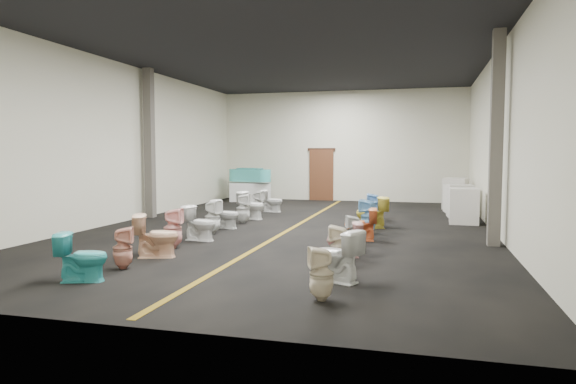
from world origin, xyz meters
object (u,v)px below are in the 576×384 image
at_px(toilet_left_5, 212,217).
at_px(toilet_right_5, 361,224).
at_px(toilet_left_1, 123,248).
at_px(toilet_left_2, 157,236).
at_px(toilet_right_2, 339,246).
at_px(toilet_right_4, 354,232).
at_px(toilet_left_4, 200,223).
at_px(toilet_left_9, 258,203).
at_px(appliance_crate_a, 464,206).
at_px(toilet_right_6, 368,217).
at_px(appliance_crate_b, 460,201).
at_px(toilet_left_3, 173,228).
at_px(toilet_left_7, 243,209).
at_px(toilet_right_7, 372,213).
at_px(toilet_right_0, 321,274).
at_px(bathtub, 250,175).
at_px(appliance_crate_d, 455,193).
at_px(toilet_left_8, 252,205).
at_px(toilet_right_3, 344,240).
at_px(toilet_right_1, 336,255).
at_px(appliance_crate_c, 457,199).
at_px(toilet_left_6, 225,214).
at_px(toilet_right_9, 372,208).
at_px(display_table, 250,192).
at_px(toilet_right_8, 374,208).
at_px(toilet_left_0, 82,257).
at_px(toilet_left_10, 272,201).

relative_size(toilet_left_5, toilet_right_5, 1.12).
relative_size(toilet_left_1, toilet_left_2, 0.87).
relative_size(toilet_right_2, toilet_right_4, 1.07).
bearing_deg(toilet_left_4, toilet_left_9, 10.12).
xyz_separation_m(appliance_crate_a, toilet_right_5, (-2.45, -3.53, -0.13)).
relative_size(toilet_left_1, toilet_right_6, 0.86).
height_order(appliance_crate_b, toilet_left_1, appliance_crate_b).
height_order(appliance_crate_a, toilet_right_4, appliance_crate_a).
height_order(toilet_left_3, toilet_left_7, same).
bearing_deg(toilet_right_4, toilet_right_7, 159.84).
xyz_separation_m(appliance_crate_a, toilet_right_0, (-2.39, -8.39, -0.13)).
xyz_separation_m(bathtub, toilet_right_2, (5.50, -11.30, -0.71)).
relative_size(appliance_crate_a, appliance_crate_d, 0.90).
relative_size(toilet_left_8, toilet_right_3, 1.23).
height_order(appliance_crate_d, toilet_left_2, appliance_crate_d).
bearing_deg(toilet_left_2, toilet_left_5, -17.26).
distance_m(appliance_crate_d, toilet_left_8, 7.51).
height_order(toilet_left_7, toilet_right_1, toilet_left_7).
height_order(toilet_left_5, toilet_left_7, toilet_left_7).
relative_size(toilet_left_3, toilet_right_0, 1.15).
bearing_deg(bathtub, toilet_right_4, -48.96).
relative_size(appliance_crate_d, toilet_right_6, 1.31).
height_order(appliance_crate_c, toilet_right_5, appliance_crate_c).
xyz_separation_m(appliance_crate_b, toilet_right_3, (-2.53, -6.91, -0.16)).
xyz_separation_m(toilet_left_4, toilet_left_6, (-0.14, 1.89, -0.02)).
height_order(toilet_right_1, toilet_right_6, toilet_right_6).
bearing_deg(toilet_right_9, toilet_left_3, -40.63).
distance_m(toilet_left_8, toilet_right_2, 6.79).
relative_size(bathtub, appliance_crate_d, 1.68).
xyz_separation_m(bathtub, appliance_crate_c, (7.98, -2.16, -0.61)).
relative_size(display_table, toilet_left_8, 2.03).
bearing_deg(toilet_left_1, toilet_left_6, -22.24).
xyz_separation_m(toilet_right_4, toilet_right_8, (0.07, 3.85, 0.08)).
xyz_separation_m(display_table, toilet_right_9, (5.42, -4.62, -0.03)).
relative_size(appliance_crate_a, toilet_left_0, 1.31).
relative_size(toilet_left_2, toilet_left_5, 1.00).
xyz_separation_m(toilet_left_9, toilet_left_10, (0.16, 1.03, -0.02)).
height_order(toilet_left_7, toilet_right_4, toilet_left_7).
bearing_deg(toilet_left_1, toilet_right_8, -51.07).
distance_m(appliance_crate_a, toilet_right_5, 4.30).
bearing_deg(toilet_left_7, toilet_left_5, 168.28).
height_order(display_table, toilet_left_7, toilet_left_7).
bearing_deg(appliance_crate_b, toilet_right_1, -105.16).
xyz_separation_m(bathtub, toilet_left_5, (1.94, -8.44, -0.66)).
relative_size(bathtub, toilet_left_4, 2.36).
bearing_deg(appliance_crate_b, toilet_right_4, -112.79).
bearing_deg(bathtub, toilet_right_9, -29.67).
height_order(appliance_crate_d, toilet_left_6, appliance_crate_d).
xyz_separation_m(appliance_crate_c, toilet_right_8, (-2.41, -3.41, -0.04)).
distance_m(toilet_left_7, toilet_right_1, 6.77).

